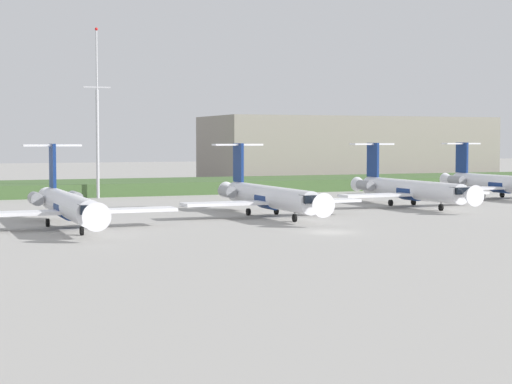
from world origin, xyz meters
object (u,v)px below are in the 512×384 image
Objects in this scene: regional_jet_third at (268,196)px; regional_jet_fourth at (409,189)px; regional_jet_second at (68,204)px; antenna_mast at (97,128)px; regional_jet_fifth at (500,183)px.

regional_jet_third and regional_jet_fourth have the same top height.
regional_jet_third is (25.41, 4.98, 0.00)m from regional_jet_second.
regional_jet_fifth is at bearing -22.36° from antenna_mast.
regional_jet_fourth is at bearing -41.97° from antenna_mast.
regional_jet_second is at bearing -163.85° from regional_jet_fifth.
regional_jet_second and regional_jet_third have the same top height.
regional_jet_fourth is at bearing 15.88° from regional_jet_third.
regional_jet_third is at bearing 11.10° from regional_jet_second.
regional_jet_second is at bearing -166.53° from regional_jet_fourth.
antenna_mast is (-60.05, 24.70, 8.78)m from regional_jet_fifth.
regional_jet_second is 1.00× the size of regional_jet_third.
regional_jet_fourth is (49.99, 11.98, 0.00)m from regional_jet_second.
regional_jet_fifth is (47.13, 16.02, 0.00)m from regional_jet_third.
regional_jet_second is 25.89m from regional_jet_third.
antenna_mast is (12.49, 45.71, 8.78)m from regional_jet_second.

